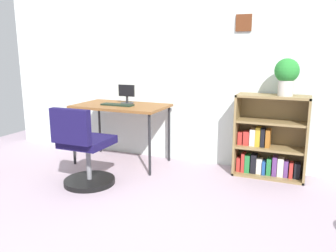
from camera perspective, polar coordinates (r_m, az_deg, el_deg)
The scene contains 8 objects.
ground_plane at distance 2.61m, azimuth -14.24°, elevation -18.88°, with size 6.24×6.24×0.00m, color #A18E9C.
wall_back at distance 4.14m, azimuth 3.11°, elevation 11.65°, with size 5.20×0.12×2.57m.
desk at distance 4.09m, azimuth -7.88°, elevation 2.82°, with size 1.09×0.63×0.72m.
monitor at distance 4.15m, azimuth -6.95°, elevation 5.25°, with size 0.21×0.16×0.23m.
keyboard at distance 4.03m, azimuth -8.51°, elevation 3.55°, with size 0.39×0.12×0.02m, color black.
office_chair at distance 3.49m, azimuth -13.88°, elevation -4.38°, with size 0.52×0.55×0.82m.
bookshelf_low at distance 3.84m, azimuth 16.59°, elevation -2.44°, with size 0.75×0.30×0.89m.
potted_plant_on_shelf at distance 3.67m, azimuth 19.32°, elevation 8.24°, with size 0.25×0.25×0.38m.
Camera 1 is at (1.39, -1.75, 1.34)m, focal length 36.26 mm.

